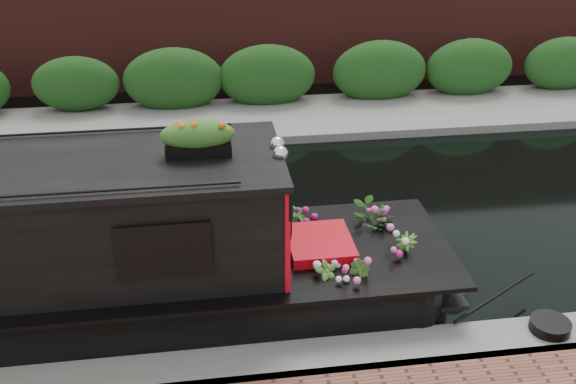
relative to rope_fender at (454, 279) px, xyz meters
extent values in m
plane|color=black|center=(-3.65, 2.03, -0.15)|extent=(80.00, 80.00, 0.00)
cube|color=slate|center=(-3.65, 6.23, -0.15)|extent=(40.00, 2.40, 0.34)
cube|color=#1B4517|center=(-3.65, 7.13, -0.15)|extent=(40.00, 1.10, 2.80)
cube|color=#54201C|center=(-3.65, 9.23, -0.15)|extent=(40.00, 1.00, 8.00)
cube|color=red|center=(-2.28, 0.00, 1.22)|extent=(0.06, 1.68, 1.30)
cube|color=black|center=(-3.56, -0.86, 1.30)|extent=(0.87, 0.03, 0.53)
cube|color=red|center=(-1.78, 0.00, 0.53)|extent=(0.77, 0.87, 0.48)
sphere|color=silver|center=(-2.27, -0.13, 1.98)|extent=(0.17, 0.17, 0.17)
sphere|color=silver|center=(-2.27, 0.13, 1.98)|extent=(0.17, 0.17, 0.17)
cube|color=black|center=(-3.15, 0.00, 2.03)|extent=(0.71, 0.24, 0.15)
ellipsoid|color=#CF6217|center=(-3.15, 0.00, 2.22)|extent=(0.78, 0.26, 0.23)
imported|color=#376B23|center=(-1.81, -0.58, 0.55)|extent=(0.33, 0.28, 0.53)
imported|color=#376B23|center=(-1.45, -0.66, 0.55)|extent=(0.33, 0.36, 0.52)
imported|color=#376B23|center=(-0.95, 0.49, 0.60)|extent=(0.67, 0.61, 0.64)
imported|color=#376B23|center=(-0.76, -0.19, 0.56)|extent=(0.39, 0.39, 0.56)
imported|color=#376B23|center=(-1.92, 0.73, 0.55)|extent=(0.30, 0.34, 0.53)
cylinder|color=olive|center=(0.00, 0.00, 0.00)|extent=(0.30, 0.35, 0.30)
cylinder|color=black|center=(0.64, -1.23, 0.16)|extent=(0.45, 0.45, 0.12)
camera|label=1|loc=(-3.07, -6.48, 4.83)|focal=40.00mm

